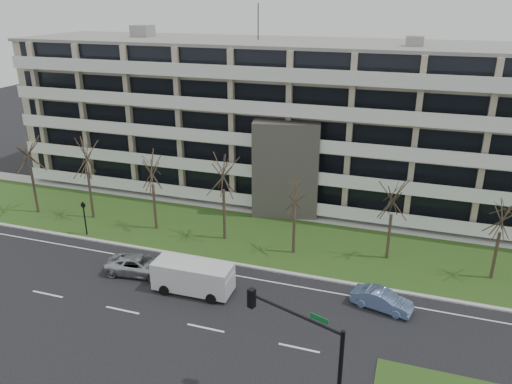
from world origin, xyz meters
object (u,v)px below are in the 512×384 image
(silver_pickup, at_px, (139,265))
(white_van, at_px, (194,275))
(blue_sedan, at_px, (382,300))
(traffic_signal, at_px, (307,352))
(pedestrian_signal, at_px, (84,214))

(silver_pickup, bearing_deg, white_van, -107.40)
(silver_pickup, bearing_deg, blue_sedan, -93.29)
(blue_sedan, distance_m, traffic_signal, 11.57)
(silver_pickup, relative_size, white_van, 0.88)
(white_van, distance_m, pedestrian_signal, 13.68)
(silver_pickup, distance_m, traffic_signal, 18.01)
(white_van, bearing_deg, traffic_signal, -42.26)
(traffic_signal, height_order, pedestrian_signal, traffic_signal)
(blue_sedan, height_order, pedestrian_signal, pedestrian_signal)
(traffic_signal, bearing_deg, silver_pickup, 166.80)
(silver_pickup, xyz_separation_m, white_van, (4.93, -0.91, 0.60))
(blue_sedan, distance_m, white_van, 12.84)
(blue_sedan, bearing_deg, traffic_signal, 178.44)
(silver_pickup, relative_size, blue_sedan, 1.24)
(silver_pickup, relative_size, pedestrian_signal, 1.59)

